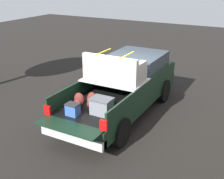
{
  "coord_description": "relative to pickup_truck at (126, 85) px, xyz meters",
  "views": [
    {
      "loc": [
        -7.99,
        -4.07,
        4.44
      ],
      "look_at": [
        -0.6,
        0.0,
        1.1
      ],
      "focal_mm": 46.61,
      "sensor_mm": 36.0,
      "label": 1
    }
  ],
  "objects": [
    {
      "name": "ground_plane",
      "position": [
        -0.36,
        0.0,
        -0.95
      ],
      "size": [
        40.0,
        40.0,
        0.0
      ],
      "primitive_type": "plane",
      "color": "black"
    },
    {
      "name": "pickup_truck",
      "position": [
        0.0,
        0.0,
        0.0
      ],
      "size": [
        6.05,
        2.06,
        2.23
      ],
      "color": "black",
      "rests_on": "ground_plane"
    }
  ]
}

